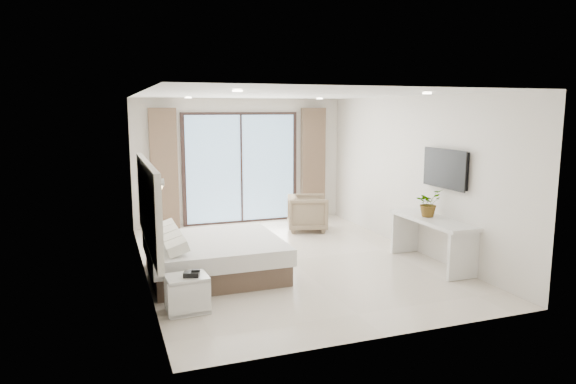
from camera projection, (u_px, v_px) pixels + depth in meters
name	position (u px, v px, depth m)	size (l,w,h in m)	color
ground	(289.00, 260.00, 8.49)	(6.20, 6.20, 0.00)	beige
room_shell	(265.00, 161.00, 8.82)	(4.62, 6.22, 2.72)	silver
bed	(213.00, 257.00, 7.68)	(1.94, 1.85, 0.68)	brown
nightstand	(187.00, 294.00, 6.29)	(0.52, 0.43, 0.45)	silver
phone	(192.00, 274.00, 6.23)	(0.19, 0.14, 0.06)	black
console_desk	(432.00, 230.00, 8.14)	(0.53, 1.71, 0.77)	silver
plant	(428.00, 206.00, 8.20)	(0.40, 0.44, 0.34)	#33662D
armchair	(308.00, 211.00, 10.53)	(0.78, 0.73, 0.80)	#7D6452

